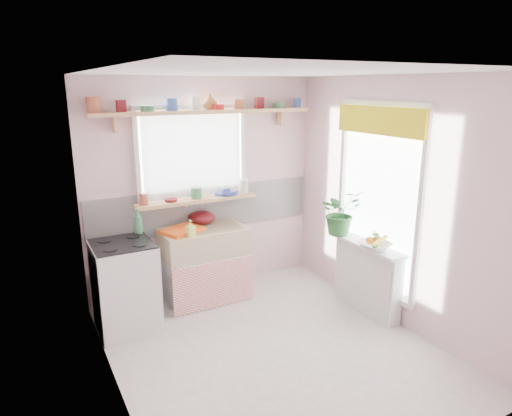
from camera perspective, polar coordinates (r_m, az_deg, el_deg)
room at (r=4.98m, az=3.84°, el=3.14°), size 3.20×3.20×3.20m
sink_unit at (r=5.27m, az=-6.43°, el=-6.92°), size 0.95×0.65×1.11m
cooker at (r=4.80m, az=-16.01°, el=-9.37°), size 0.58×0.58×0.93m
radiator_ledge at (r=5.15m, az=13.73°, el=-8.25°), size 0.22×0.95×0.78m
windowsill at (r=5.22m, az=-7.43°, el=1.00°), size 1.40×0.22×0.04m
pine_shelf at (r=5.12m, az=-6.17°, el=11.88°), size 2.52×0.24×0.04m
shelf_crockery at (r=5.11m, az=-6.44°, el=12.71°), size 2.47×0.11×0.12m
sill_crockery at (r=5.20m, az=-7.46°, el=1.82°), size 1.35×0.11×0.12m
dish_tray at (r=5.03m, az=-9.23°, el=-2.78°), size 0.51×0.46×0.04m
colander at (r=5.32m, az=-6.80°, el=-1.16°), size 0.40×0.40×0.14m
jade_plant at (r=5.17m, az=10.48°, el=-0.51°), size 0.48×0.42×0.51m
fruit_bowl at (r=4.82m, az=14.60°, el=-4.59°), size 0.33×0.33×0.08m
herb_pot at (r=4.80m, az=14.68°, el=-3.93°), size 0.11×0.08×0.20m
soap_bottle_sink at (r=4.85m, az=-8.19°, el=-2.55°), size 0.10×0.10×0.18m
sill_cup at (r=5.33m, az=-2.61°, el=2.10°), size 0.14×0.14×0.09m
sill_bowl at (r=5.30m, az=-3.25°, el=1.89°), size 0.25×0.25×0.06m
shelf_vase at (r=5.20m, az=-5.73°, el=13.09°), size 0.21×0.21×0.17m
cooker_bottle at (r=4.84m, az=-14.56°, el=-1.62°), size 0.12×0.12×0.26m
fruit at (r=4.81m, az=14.65°, el=-3.87°), size 0.20×0.14×0.10m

